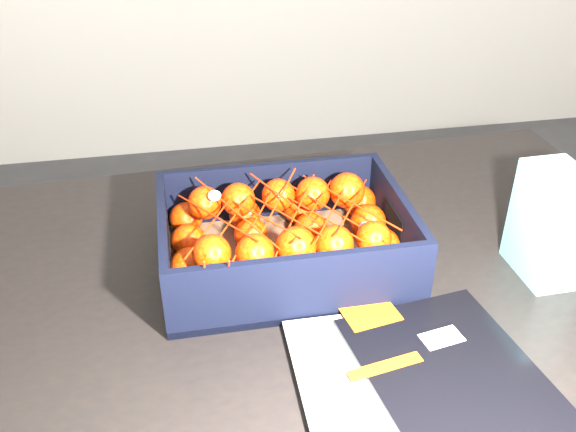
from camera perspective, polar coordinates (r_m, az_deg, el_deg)
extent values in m
plane|color=#353538|center=(1.80, 10.87, -17.84)|extent=(3.50, 3.50, 0.00)
cube|color=black|center=(1.03, 3.48, -5.66)|extent=(1.24, 0.87, 0.04)
cylinder|color=black|center=(1.55, -20.84, -10.77)|extent=(0.06, 0.06, 0.71)
cylinder|color=black|center=(1.70, 18.56, -6.13)|extent=(0.06, 0.06, 0.71)
cube|color=beige|center=(0.84, 10.69, -14.71)|extent=(0.25, 0.31, 0.01)
cube|color=beige|center=(0.83, 8.60, -14.82)|extent=(0.21, 0.28, 0.01)
cube|color=black|center=(0.85, 14.45, -13.44)|extent=(0.25, 0.31, 0.01)
cube|color=#FF620D|center=(0.91, 7.30, -8.54)|extent=(0.08, 0.07, 0.00)
cube|color=white|center=(0.89, 13.43, -10.42)|extent=(0.06, 0.04, 0.00)
cube|color=#FF620D|center=(0.84, 8.60, -12.99)|extent=(0.10, 0.04, 0.00)
cube|color=brown|center=(1.02, -0.31, -4.05)|extent=(0.38, 0.28, 0.01)
cube|color=black|center=(1.11, -1.59, 2.10)|extent=(0.38, 0.01, 0.11)
cube|color=black|center=(0.89, 1.27, -6.52)|extent=(0.38, 0.01, 0.11)
cube|color=black|center=(0.98, -10.81, -2.81)|extent=(0.01, 0.26, 0.11)
cube|color=black|center=(1.04, 9.61, -0.67)|extent=(0.01, 0.26, 0.11)
sphere|color=red|center=(0.91, -8.17, -6.99)|extent=(0.06, 0.06, 0.06)
sphere|color=red|center=(0.97, -8.70, -4.49)|extent=(0.06, 0.06, 0.06)
sphere|color=red|center=(1.02, -8.79, -2.26)|extent=(0.06, 0.06, 0.06)
sphere|color=red|center=(1.08, -9.00, -0.22)|extent=(0.05, 0.05, 0.05)
sphere|color=red|center=(0.91, -2.42, -6.44)|extent=(0.06, 0.06, 0.06)
sphere|color=red|center=(0.97, -2.72, -3.77)|extent=(0.06, 0.06, 0.06)
sphere|color=red|center=(1.03, -3.29, -1.66)|extent=(0.05, 0.05, 0.05)
sphere|color=red|center=(1.08, -3.84, 0.13)|extent=(0.05, 0.05, 0.05)
sphere|color=red|center=(0.93, 3.64, -5.70)|extent=(0.06, 0.06, 0.06)
sphere|color=red|center=(0.98, 2.90, -3.34)|extent=(0.06, 0.06, 0.06)
sphere|color=red|center=(1.04, 2.03, -1.17)|extent=(0.05, 0.05, 0.05)
sphere|color=red|center=(1.09, 1.06, 0.76)|extent=(0.06, 0.06, 0.06)
sphere|color=red|center=(0.96, 9.42, -4.91)|extent=(0.05, 0.05, 0.05)
sphere|color=red|center=(1.01, 8.34, -2.61)|extent=(0.06, 0.06, 0.06)
sphere|color=red|center=(1.07, 7.11, -0.49)|extent=(0.06, 0.06, 0.06)
sphere|color=red|center=(1.12, 6.32, 1.30)|extent=(0.06, 0.06, 0.06)
sphere|color=red|center=(0.91, -6.76, -3.34)|extent=(0.06, 0.06, 0.06)
sphere|color=red|center=(1.03, -7.39, 1.17)|extent=(0.05, 0.05, 0.05)
sphere|color=red|center=(0.91, -2.95, -3.28)|extent=(0.06, 0.06, 0.06)
sphere|color=red|center=(1.03, -4.42, 1.46)|extent=(0.05, 0.05, 0.05)
sphere|color=red|center=(0.92, 0.72, -2.74)|extent=(0.06, 0.06, 0.06)
sphere|color=red|center=(1.04, -0.85, 1.86)|extent=(0.05, 0.05, 0.05)
sphere|color=red|center=(0.93, 4.13, -2.49)|extent=(0.06, 0.06, 0.06)
sphere|color=red|center=(1.05, 2.20, 1.98)|extent=(0.06, 0.06, 0.06)
sphere|color=red|center=(0.95, 7.59, -2.00)|extent=(0.05, 0.05, 0.05)
sphere|color=red|center=(1.06, 5.23, 2.27)|extent=(0.06, 0.06, 0.06)
cylinder|color=red|center=(0.96, -6.42, -0.06)|extent=(0.10, 0.19, 0.03)
cylinder|color=red|center=(0.97, -4.73, 0.45)|extent=(0.10, 0.19, 0.02)
cylinder|color=red|center=(0.96, -2.92, 0.23)|extent=(0.10, 0.19, 0.03)
cylinder|color=red|center=(0.97, -1.23, 0.65)|extent=(0.11, 0.19, 0.02)
cylinder|color=red|center=(0.98, 0.44, 0.98)|extent=(0.11, 0.19, 0.02)
cylinder|color=red|center=(0.98, 2.24, 0.36)|extent=(0.11, 0.19, 0.01)
cylinder|color=red|center=(0.98, 3.95, 0.51)|extent=(0.11, 0.19, 0.01)
cylinder|color=red|center=(1.00, 5.42, 1.31)|extent=(0.11, 0.19, 0.01)
cylinder|color=red|center=(0.97, -6.43, -0.20)|extent=(0.11, 0.19, 0.00)
cylinder|color=red|center=(0.97, -4.70, 0.09)|extent=(0.11, 0.19, 0.00)
cylinder|color=red|center=(0.96, -2.85, -0.33)|extent=(0.10, 0.19, 0.02)
cylinder|color=red|center=(0.97, -1.22, 0.65)|extent=(0.10, 0.19, 0.03)
cylinder|color=red|center=(0.97, 0.60, 0.05)|extent=(0.10, 0.19, 0.03)
cylinder|color=red|center=(0.97, 2.29, 0.65)|extent=(0.11, 0.19, 0.02)
cylinder|color=red|center=(0.98, 4.04, 0.64)|extent=(0.11, 0.19, 0.02)
cylinder|color=red|center=(0.98, 5.71, 0.97)|extent=(0.10, 0.19, 0.03)
cylinder|color=red|center=(0.87, -7.33, -5.69)|extent=(0.00, 0.03, 0.09)
cylinder|color=red|center=(0.87, -5.36, -5.48)|extent=(0.01, 0.04, 0.08)
cube|color=silver|center=(1.04, 22.23, -0.68)|extent=(0.08, 0.12, 0.17)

